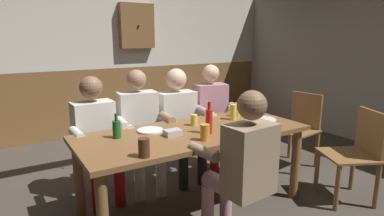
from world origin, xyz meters
name	(u,v)px	position (x,y,z in m)	size (l,w,h in m)	color
ground_plane	(187,201)	(0.00, 0.00, 0.00)	(7.47, 7.47, 0.00)	#423A33
back_wall_upper	(98,26)	(0.00, 2.68, 1.70)	(6.23, 0.12, 1.29)	silver
back_wall_wainscot	(103,101)	(0.00, 2.68, 0.52)	(6.23, 0.12, 1.05)	brown
side_wall_concrete	(384,64)	(3.17, 0.00, 1.17)	(0.12, 5.24, 2.34)	gray
dining_table	(194,141)	(0.00, -0.12, 0.64)	(2.02, 0.86, 0.74)	brown
person_0	(96,133)	(-0.68, 0.53, 0.66)	(0.53, 0.52, 1.19)	silver
person_1	(140,125)	(-0.23, 0.53, 0.67)	(0.55, 0.55, 1.22)	silver
person_2	(180,119)	(0.22, 0.53, 0.67)	(0.56, 0.53, 1.21)	silver
person_3	(213,113)	(0.67, 0.54, 0.67)	(0.54, 0.57, 1.23)	#B78493
person_4	(242,164)	(-0.01, -0.78, 0.66)	(0.51, 0.54, 1.20)	#997F60
chair_empty_near_right	(299,127)	(1.63, 0.08, 0.48)	(0.49, 0.49, 0.88)	brown
chair_empty_near_left	(356,152)	(1.39, -0.79, 0.48)	(0.59, 0.59, 0.88)	brown
table_candle	(230,109)	(0.68, 0.24, 0.78)	(0.04, 0.04, 0.08)	#F9E08C
condiment_caddy	(173,133)	(-0.23, -0.15, 0.76)	(0.14, 0.10, 0.05)	#B2B7BC
plate_0	(150,130)	(-0.33, 0.06, 0.74)	(0.23, 0.23, 0.01)	white
plate_1	(262,119)	(0.76, -0.17, 0.74)	(0.27, 0.27, 0.01)	white
bottle_0	(209,120)	(0.07, -0.25, 0.85)	(0.06, 0.06, 0.28)	red
bottle_1	(117,129)	(-0.64, 0.03, 0.81)	(0.07, 0.07, 0.20)	#195923
pint_glass_0	(194,120)	(0.09, 0.02, 0.79)	(0.07, 0.07, 0.10)	#E5C64C
pint_glass_1	(233,112)	(0.53, 0.00, 0.81)	(0.07, 0.07, 0.15)	#E5C64C
pint_glass_2	(144,148)	(-0.62, -0.48, 0.80)	(0.08, 0.08, 0.13)	#4C2D19
pint_glass_3	(205,132)	(-0.07, -0.40, 0.80)	(0.08, 0.08, 0.13)	gold
pint_glass_4	(237,110)	(0.65, 0.08, 0.81)	(0.06, 0.06, 0.14)	#E5C64C
wall_dart_cabinet	(137,26)	(0.59, 2.55, 1.71)	(0.56, 0.15, 0.70)	brown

